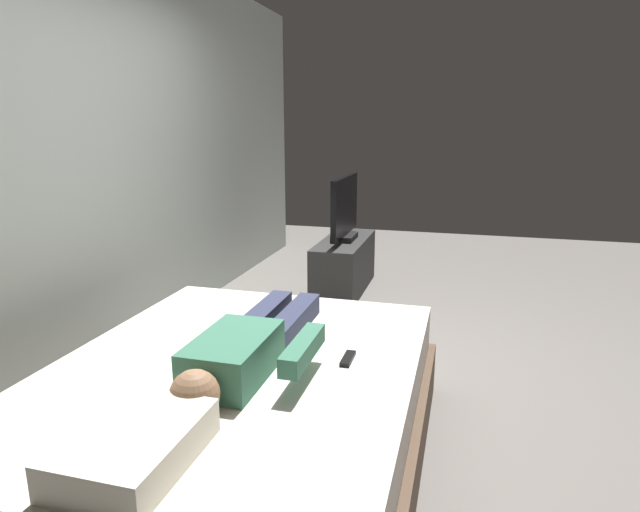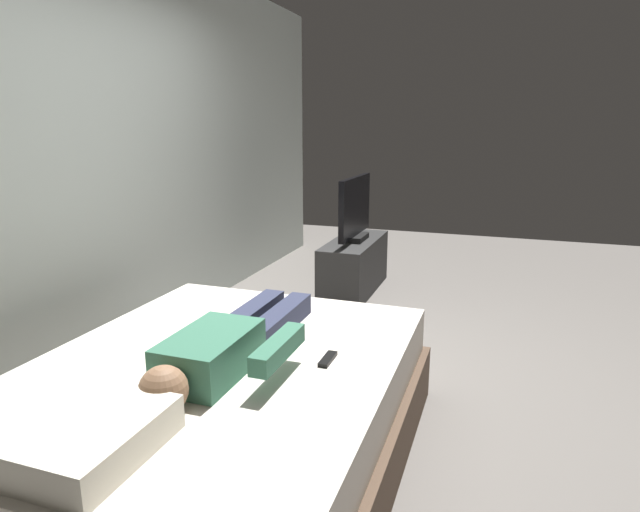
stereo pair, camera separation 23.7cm
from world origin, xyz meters
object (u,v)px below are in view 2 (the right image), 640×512
Objects in this scene: pillow at (95,439)px; tv_stand at (354,266)px; person at (229,345)px; remote at (328,359)px; bed at (216,419)px; tv at (355,210)px.

tv_stand is (3.57, 0.15, -0.35)m from pillow.
remote is (0.15, -0.40, -0.07)m from person.
bed is at bearing -176.89° from tv_stand.
tv is (2.85, 0.15, 0.52)m from bed.
remote is 0.14× the size of tv_stand.
remote is at bearing -166.81° from tv_stand.
tv_stand is (2.67, 0.63, -0.30)m from remote.
person is 2.83m from tv.
bed is at bearing 110.92° from remote.
remote reaches higher than tv_stand.
person is at bearing -175.52° from tv_stand.
bed is 13.89× the size of remote.
tv_stand is at bearing 2.48° from pillow.
pillow is 0.55× the size of tv.
pillow is 3.20× the size of remote.
bed is at bearing -176.89° from tv.
pillow is at bearing -177.52° from tv.
pillow is (-0.72, 0.00, 0.34)m from bed.
person is at bearing -175.52° from tv.
tv is at bearing -90.00° from tv_stand.
person is 8.40× the size of remote.
person is 1.43× the size of tv.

